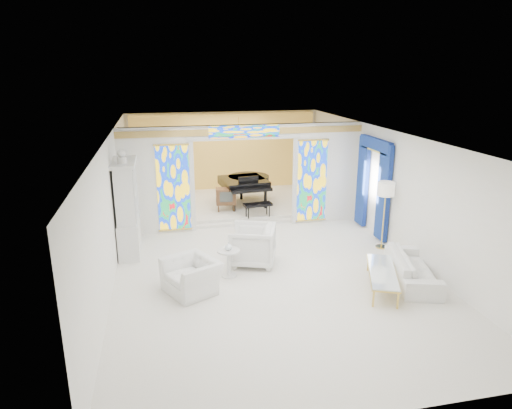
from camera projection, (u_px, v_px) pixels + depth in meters
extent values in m
plane|color=white|center=(259.00, 251.00, 11.74)|extent=(12.00, 12.00, 0.00)
cube|color=white|center=(259.00, 134.00, 10.87)|extent=(7.00, 12.00, 0.02)
cube|color=white|center=(224.00, 153.00, 16.92)|extent=(7.00, 0.02, 3.00)
cube|color=white|center=(362.00, 321.00, 5.69)|extent=(7.00, 0.02, 3.00)
cube|color=white|center=(112.00, 203.00, 10.60)|extent=(0.02, 12.00, 3.00)
cube|color=white|center=(389.00, 187.00, 12.01)|extent=(0.02, 12.00, 3.00)
cube|color=white|center=(156.00, 181.00, 12.68)|extent=(2.00, 0.18, 3.00)
cube|color=white|center=(326.00, 173.00, 13.68)|extent=(2.00, 0.18, 3.00)
cube|color=white|center=(244.00, 132.00, 12.80)|extent=(3.00, 0.18, 0.40)
cube|color=silver|center=(193.00, 187.00, 12.84)|extent=(0.12, 0.06, 2.60)
cube|color=silver|center=(295.00, 182.00, 13.44)|extent=(0.12, 0.06, 2.60)
cube|color=silver|center=(244.00, 138.00, 12.75)|extent=(3.24, 0.06, 0.12)
cube|color=tan|center=(244.00, 132.00, 12.70)|extent=(7.00, 0.05, 0.18)
cube|color=gold|center=(173.00, 188.00, 12.73)|extent=(0.90, 0.04, 2.40)
cube|color=gold|center=(312.00, 181.00, 13.54)|extent=(0.90, 0.04, 2.40)
cube|color=gold|center=(244.00, 132.00, 12.70)|extent=(2.00, 0.04, 0.34)
cube|color=white|center=(233.00, 203.00, 15.55)|extent=(6.80, 3.80, 0.18)
cube|color=#EDB952|center=(225.00, 153.00, 16.81)|extent=(6.70, 0.10, 2.90)
cylinder|color=gold|center=(239.00, 131.00, 14.79)|extent=(0.48, 0.48, 0.30)
cube|color=navy|center=(384.00, 193.00, 12.08)|extent=(0.12, 0.55, 2.60)
cube|color=navy|center=(363.00, 181.00, 13.29)|extent=(0.12, 0.55, 2.60)
cube|color=navy|center=(376.00, 144.00, 12.34)|extent=(0.14, 1.70, 0.30)
cube|color=#D9C34C|center=(375.00, 150.00, 12.39)|extent=(0.12, 1.50, 0.06)
cube|color=silver|center=(130.00, 236.00, 11.52)|extent=(0.50, 1.40, 0.90)
cube|color=silver|center=(126.00, 192.00, 11.19)|extent=(0.44, 1.30, 1.40)
cube|color=white|center=(135.00, 191.00, 11.24)|extent=(0.01, 1.20, 1.30)
cube|color=silver|center=(123.00, 162.00, 10.98)|extent=(0.56, 1.46, 0.08)
cylinder|color=silver|center=(122.00, 160.00, 10.62)|extent=(0.22, 0.22, 0.16)
sphere|color=silver|center=(121.00, 153.00, 10.57)|extent=(0.20, 0.20, 0.20)
imported|color=white|center=(191.00, 276.00, 9.53)|extent=(1.34, 1.40, 0.71)
imported|color=silver|center=(253.00, 245.00, 10.86)|extent=(1.31, 1.29, 0.95)
imported|color=white|center=(413.00, 268.00, 10.03)|extent=(1.36, 2.23, 0.61)
cylinder|color=silver|center=(229.00, 251.00, 10.15)|extent=(0.59, 0.59, 0.04)
cylinder|color=silver|center=(229.00, 263.00, 10.24)|extent=(0.10, 0.10, 0.60)
cylinder|color=silver|center=(229.00, 275.00, 10.32)|extent=(0.39, 0.39, 0.03)
imported|color=silver|center=(228.00, 246.00, 10.12)|extent=(0.18, 0.18, 0.18)
cube|color=white|center=(382.00, 272.00, 9.65)|extent=(1.16, 1.86, 0.04)
cube|color=gold|center=(382.00, 272.00, 9.66)|extent=(1.20, 1.89, 0.03)
cube|color=gold|center=(373.00, 298.00, 8.94)|extent=(0.05, 0.05, 0.37)
cube|color=gold|center=(398.00, 300.00, 8.87)|extent=(0.05, 0.05, 0.37)
cube|color=gold|center=(368.00, 263.00, 10.55)|extent=(0.05, 0.05, 0.37)
cube|color=gold|center=(389.00, 265.00, 10.47)|extent=(0.05, 0.05, 0.37)
cylinder|color=gold|center=(381.00, 247.00, 11.97)|extent=(0.30, 0.30, 0.03)
cylinder|color=gold|center=(384.00, 218.00, 11.74)|extent=(0.03, 0.03, 1.61)
cylinder|color=white|center=(386.00, 189.00, 11.52)|extent=(0.43, 0.43, 0.34)
cube|color=black|center=(244.00, 183.00, 14.97)|extent=(1.55, 1.63, 0.27)
cylinder|color=black|center=(249.00, 180.00, 15.36)|extent=(1.53, 1.53, 0.27)
cube|color=black|center=(252.00, 190.00, 14.20)|extent=(1.31, 0.44, 0.10)
cube|color=white|center=(253.00, 190.00, 14.12)|extent=(1.20, 0.24, 0.03)
cube|color=black|center=(248.00, 180.00, 14.43)|extent=(0.67, 0.11, 0.24)
cube|color=black|center=(258.00, 205.00, 13.77)|extent=(0.89, 0.43, 0.08)
cylinder|color=black|center=(234.00, 202.00, 14.32)|extent=(0.11, 0.11, 0.59)
cylinder|color=black|center=(265.00, 199.00, 14.65)|extent=(0.11, 0.11, 0.59)
cylinder|color=black|center=(241.00, 191.00, 15.64)|extent=(0.11, 0.11, 0.59)
cube|color=brown|center=(226.00, 196.00, 14.35)|extent=(0.66, 0.48, 0.50)
cube|color=#393E3C|center=(226.00, 197.00, 14.14)|extent=(0.40, 0.06, 0.32)
cone|color=brown|center=(219.00, 209.00, 14.28)|extent=(0.04, 0.04, 0.22)
cone|color=brown|center=(234.00, 208.00, 14.34)|extent=(0.04, 0.04, 0.22)
cone|color=brown|center=(218.00, 206.00, 14.57)|extent=(0.04, 0.04, 0.22)
cone|color=brown|center=(233.00, 205.00, 14.62)|extent=(0.04, 0.04, 0.22)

